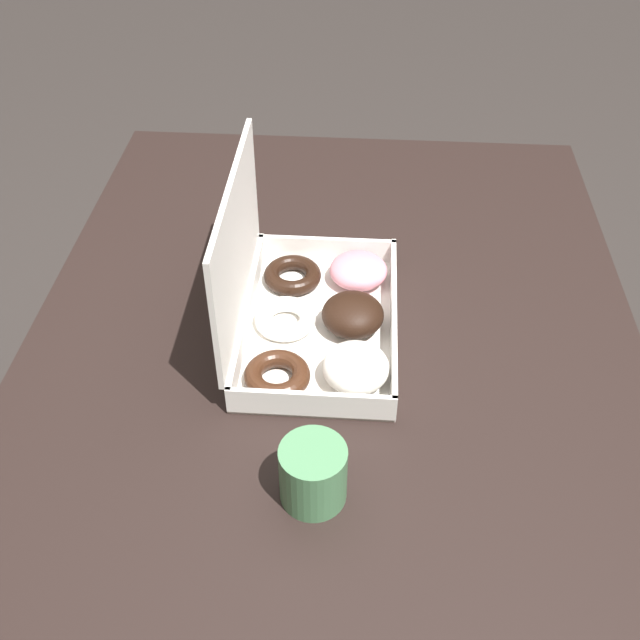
# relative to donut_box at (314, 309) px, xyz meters

# --- Properties ---
(ground_plane) EXTENTS (8.00, 8.00, 0.00)m
(ground_plane) POSITION_rel_donut_box_xyz_m (0.00, -0.03, -0.75)
(ground_plane) COLOR #2D2826
(dining_table) EXTENTS (1.28, 0.98, 0.71)m
(dining_table) POSITION_rel_donut_box_xyz_m (0.00, -0.03, -0.13)
(dining_table) COLOR black
(dining_table) RESTS_ON ground_plane
(donut_box) EXTENTS (0.37, 0.25, 0.27)m
(donut_box) POSITION_rel_donut_box_xyz_m (0.00, 0.00, 0.00)
(donut_box) COLOR silver
(donut_box) RESTS_ON dining_table
(coffee_mug) EXTENTS (0.09, 0.09, 0.09)m
(coffee_mug) POSITION_rel_donut_box_xyz_m (-0.31, -0.02, -0.00)
(coffee_mug) COLOR #4C8456
(coffee_mug) RESTS_ON dining_table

